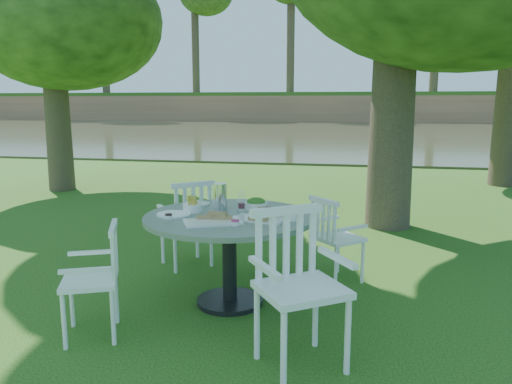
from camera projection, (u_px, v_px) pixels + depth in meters
ground at (252, 285)px, 4.69m from camera, size 140.00×140.00×0.00m
table at (229, 232)px, 4.14m from camera, size 1.41×1.41×0.77m
chair_ne at (331, 233)px, 4.68m from camera, size 0.56×0.56×0.82m
chair_nw at (189, 217)px, 5.09m from camera, size 0.63×0.62×0.91m
chair_sw at (101, 272)px, 3.60m from camera, size 0.52×0.54×0.82m
chair_se at (294, 274)px, 3.23m from camera, size 0.69×0.68×1.01m
tableware at (226, 208)px, 4.18m from camera, size 1.16×0.98×0.23m
river at (339, 134)px, 26.88m from camera, size 100.00×28.00×0.12m
far_bank at (352, 37)px, 43.02m from camera, size 100.00×18.00×15.20m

